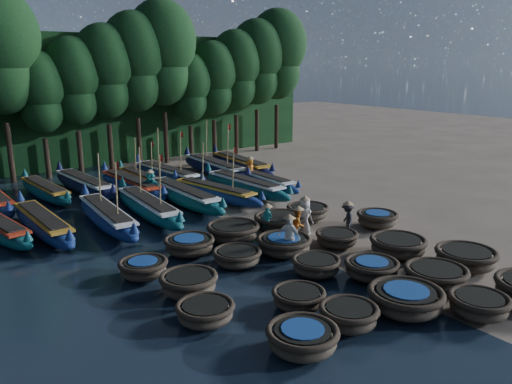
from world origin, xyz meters
TOP-DOWN VIEW (x-y plane):
  - ground at (0.00, 0.00)m, footprint 120.00×120.00m
  - foliage_wall at (0.00, 23.50)m, footprint 40.00×3.00m
  - coracle_3 at (0.75, -8.82)m, footprint 2.05×2.05m
  - coracle_5 at (-5.09, -6.90)m, footprint 2.43×2.43m
  - coracle_6 at (-3.08, -6.79)m, footprint 2.03×2.03m
  - coracle_7 at (-0.90, -7.24)m, footprint 2.87×2.87m
  - coracle_8 at (1.52, -6.76)m, footprint 2.74×2.74m
  - coracle_9 at (3.94, -6.48)m, footprint 2.39×2.39m
  - coracle_10 at (-6.40, -3.88)m, footprint 1.94×1.94m
  - coracle_11 at (-3.43, -4.91)m, footprint 1.81×1.81m
  - coracle_12 at (-1.13, -3.35)m, footprint 2.14×2.14m
  - coracle_13 at (0.27, -4.86)m, footprint 2.10×2.10m
  - coracle_14 at (2.94, -4.02)m, footprint 2.89×2.89m
  - coracle_15 at (-5.85, -1.91)m, footprint 2.18×2.18m
  - coracle_16 at (-2.98, -0.75)m, footprint 2.25×2.25m
  - coracle_17 at (-0.73, -0.99)m, footprint 2.74×2.74m
  - coracle_18 at (1.75, -1.66)m, footprint 2.24×2.24m
  - coracle_19 at (5.26, -1.03)m, footprint 2.17×2.17m
  - coracle_20 at (-6.47, 0.41)m, footprint 2.04×2.04m
  - coracle_21 at (-3.88, 1.47)m, footprint 2.60×2.60m
  - coracle_22 at (-1.53, 1.62)m, footprint 2.42×2.42m
  - coracle_23 at (1.02, 1.34)m, footprint 2.84×2.84m
  - coracle_24 at (3.42, 1.99)m, footprint 2.59×2.59m
  - long_boat_2 at (-8.10, 7.82)m, footprint 1.59×8.05m
  - long_boat_3 at (-5.29, 7.04)m, footprint 2.04×8.25m
  - long_boat_4 at (-2.97, 7.31)m, footprint 2.04×8.34m
  - long_boat_5 at (-0.38, 8.18)m, footprint 1.58×8.60m
  - long_boat_6 at (1.54, 7.88)m, footprint 2.64×7.73m
  - long_boat_7 at (3.84, 8.05)m, footprint 1.85×8.26m
  - long_boat_8 at (5.69, 8.63)m, footprint 1.43×7.34m
  - long_boat_11 at (-6.23, 14.45)m, footprint 1.84×7.46m
  - long_boat_12 at (-3.95, 14.24)m, footprint 2.05×8.49m
  - long_boat_13 at (-1.68, 12.35)m, footprint 1.78×8.43m
  - long_boat_14 at (-0.36, 13.66)m, footprint 1.32×7.32m
  - long_boat_15 at (1.51, 13.75)m, footprint 2.10×8.42m
  - long_boat_16 at (5.13, 13.51)m, footprint 2.06×9.10m
  - long_boat_17 at (7.25, 13.24)m, footprint 2.54×8.94m
  - fisherman_0 at (1.73, 0.40)m, footprint 0.74×0.97m
  - fisherman_1 at (0.06, 1.15)m, footprint 0.54×0.65m
  - fisherman_2 at (0.87, -0.09)m, footprint 0.96×0.96m
  - fisherman_3 at (3.15, -0.97)m, footprint 1.09×1.19m
  - fisherman_4 at (-0.77, -1.34)m, footprint 0.74×1.13m
  - fisherman_5 at (-1.43, 10.19)m, footprint 1.17×1.72m
  - fisherman_6 at (5.60, 9.91)m, footprint 1.05×0.94m
  - tree_5 at (-4.50, 20.00)m, footprint 3.68×3.68m
  - tree_6 at (-2.20, 20.00)m, footprint 4.09×4.09m
  - tree_7 at (0.10, 20.00)m, footprint 4.51×4.51m
  - tree_8 at (2.40, 20.00)m, footprint 4.92×4.92m
  - tree_9 at (4.70, 20.00)m, footprint 5.34×5.34m
  - tree_10 at (7.00, 20.00)m, footprint 3.68×3.68m
  - tree_11 at (9.30, 20.00)m, footprint 4.09×4.09m
  - tree_12 at (11.60, 20.00)m, footprint 4.51×4.51m
  - tree_13 at (13.90, 20.00)m, footprint 4.92×4.92m
  - tree_14 at (16.20, 20.00)m, footprint 5.34×5.34m

SIDE VIEW (x-z plane):
  - ground at x=0.00m, z-range 0.00..0.00m
  - coracle_11 at x=-3.43m, z-range 0.05..0.69m
  - coracle_18 at x=1.75m, z-range 0.05..0.71m
  - coracle_16 at x=-2.98m, z-range 0.05..0.71m
  - coracle_10 at x=-6.40m, z-range 0.05..0.72m
  - coracle_12 at x=-1.13m, z-range 0.05..0.75m
  - coracle_20 at x=-6.47m, z-range 0.06..0.76m
  - coracle_3 at x=0.75m, z-range 0.05..0.79m
  - coracle_6 at x=-3.08m, z-range 0.05..0.79m
  - coracle_21 at x=-3.88m, z-range 0.06..0.79m
  - coracle_24 at x=3.42m, z-range 0.05..0.80m
  - coracle_13 at x=0.27m, z-range 0.06..0.80m
  - coracle_5 at x=-5.09m, z-range 0.06..0.81m
  - coracle_19 at x=5.26m, z-range 0.06..0.82m
  - coracle_17 at x=-0.73m, z-range 0.06..0.84m
  - coracle_8 at x=1.52m, z-range 0.06..0.85m
  - coracle_15 at x=-5.85m, z-range 0.06..0.86m
  - coracle_14 at x=2.94m, z-range 0.06..0.87m
  - coracle_9 at x=3.94m, z-range 0.06..0.88m
  - coracle_22 at x=-1.53m, z-range 0.06..0.89m
  - coracle_7 at x=-0.90m, z-range 0.06..0.89m
  - coracle_23 at x=1.02m, z-range 0.06..0.90m
  - long_boat_8 at x=5.69m, z-range -0.15..1.14m
  - long_boat_14 at x=-0.36m, z-range -1.06..2.05m
  - long_boat_11 at x=-6.23m, z-range -0.16..1.16m
  - long_boat_6 at x=1.54m, z-range -1.14..2.19m
  - long_boat_2 at x=-8.10m, z-range -0.17..1.25m
  - long_boat_7 at x=3.84m, z-range -0.17..1.28m
  - long_boat_3 at x=-5.29m, z-range -1.20..2.31m
  - long_boat_4 at x=-2.97m, z-range -1.21..2.34m
  - long_boat_13 at x=-1.68m, z-range -0.18..1.31m
  - long_boat_15 at x=1.51m, z-range -1.22..2.36m
  - long_boat_12 at x=-3.95m, z-range -0.18..1.32m
  - long_boat_5 at x=-0.38m, z-range -0.18..1.33m
  - long_boat_17 at x=7.25m, z-range -0.19..1.39m
  - long_boat_16 at x=5.13m, z-range -1.32..2.55m
  - fisherman_2 at x=0.87m, z-range -0.04..1.72m
  - fisherman_3 at x=3.15m, z-range -0.06..1.75m
  - fisherman_1 at x=0.06m, z-range 0.02..1.76m
  - fisherman_5 at x=-1.43m, z-range -0.07..1.91m
  - fisherman_0 at x=1.73m, z-range -0.05..1.92m
  - fisherman_4 at x=-0.77m, z-range -0.04..1.94m
  - fisherman_6 at x=5.60m, z-range -0.05..1.96m
  - foliage_wall at x=0.00m, z-range 0.00..10.00m
  - tree_5 at x=-4.50m, z-range 1.63..10.31m
  - tree_10 at x=7.00m, z-range 1.63..10.31m
  - tree_6 at x=-2.20m, z-range 1.82..11.47m
  - tree_11 at x=9.30m, z-range 1.82..11.47m
  - tree_7 at x=0.10m, z-range 2.01..12.64m
  - tree_12 at x=11.60m, z-range 2.01..12.64m
  - tree_8 at x=2.40m, z-range 2.19..13.80m
  - tree_13 at x=13.90m, z-range 2.19..13.80m
  - tree_9 at x=4.70m, z-range 2.38..14.96m
  - tree_14 at x=16.20m, z-range 2.38..14.96m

